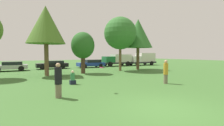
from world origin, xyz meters
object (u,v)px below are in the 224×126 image
at_px(tree_2, 46,25).
at_px(frisbee, 101,68).
at_px(person_thrower, 58,80).
at_px(tree_5, 138,34).
at_px(delivery_truck_white, 143,59).
at_px(delivery_truck_green, 118,60).
at_px(person_catcher, 166,72).
at_px(tree_4, 120,33).
at_px(bystander_sitting, 73,79).
at_px(tree_3, 83,46).
at_px(parked_car_silver, 10,66).
at_px(parked_car_blue, 91,63).
at_px(parked_car_black, 53,64).

bearing_deg(tree_2, frisbee, -81.58).
height_order(person_thrower, tree_5, tree_5).
xyz_separation_m(person_thrower, frisbee, (2.44, -0.02, 0.54)).
relative_size(tree_5, delivery_truck_white, 1.20).
distance_m(tree_2, delivery_truck_white, 21.55).
xyz_separation_m(tree_2, tree_5, (12.57, 0.52, 0.03)).
bearing_deg(delivery_truck_green, person_catcher, 68.06).
xyz_separation_m(tree_4, delivery_truck_white, (10.53, 7.18, -3.66)).
relative_size(frisbee, delivery_truck_white, 0.04).
bearing_deg(tree_5, tree_4, -175.97).
relative_size(bystander_sitting, tree_5, 0.14).
relative_size(frisbee, tree_3, 0.05).
distance_m(person_thrower, parked_car_silver, 16.97).
relative_size(tree_3, parked_car_blue, 1.03).
bearing_deg(person_catcher, tree_4, -103.86).
relative_size(person_thrower, bystander_sitting, 1.73).
distance_m(person_thrower, tree_4, 14.73).
height_order(frisbee, tree_4, tree_4).
distance_m(parked_car_silver, parked_car_black, 5.51).
xyz_separation_m(person_catcher, bystander_sitting, (-6.01, 3.38, -0.48)).
bearing_deg(bystander_sitting, parked_car_silver, 106.19).
height_order(frisbee, tree_2, tree_2).
bearing_deg(parked_car_black, frisbee, 87.97).
xyz_separation_m(bystander_sitting, delivery_truck_green, (13.39, 14.19, 0.78)).
bearing_deg(tree_5, parked_car_silver, 156.17).
relative_size(person_thrower, tree_5, 0.24).
relative_size(tree_4, delivery_truck_white, 1.18).
relative_size(bystander_sitting, tree_3, 0.21).
bearing_deg(parked_car_blue, tree_4, 98.61).
height_order(tree_5, parked_car_blue, tree_5).
distance_m(bystander_sitting, delivery_truck_white, 23.44).
bearing_deg(parked_car_blue, frisbee, 68.29).
bearing_deg(tree_4, frisbee, -129.38).
xyz_separation_m(bystander_sitting, tree_5, (11.83, 6.60, 4.75)).
bearing_deg(frisbee, delivery_truck_green, 53.90).
relative_size(tree_5, parked_car_blue, 1.59).
bearing_deg(frisbee, parked_car_blue, 67.45).
bearing_deg(tree_5, person_catcher, -120.25).
bearing_deg(tree_3, delivery_truck_white, 25.25).
distance_m(frisbee, bystander_sitting, 3.50).
bearing_deg(parked_car_blue, tree_3, 60.12).
bearing_deg(person_thrower, delivery_truck_green, 49.83).
distance_m(parked_car_black, delivery_truck_white, 17.60).
height_order(parked_car_blue, delivery_truck_white, delivery_truck_white).
height_order(frisbee, tree_3, tree_3).
distance_m(bystander_sitting, parked_car_blue, 15.47).
distance_m(frisbee, delivery_truck_green, 21.63).
height_order(parked_car_silver, delivery_truck_green, delivery_truck_green).
xyz_separation_m(parked_car_black, parked_car_blue, (6.08, -0.77, 0.04)).
height_order(tree_5, delivery_truck_green, tree_5).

